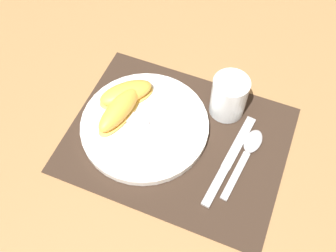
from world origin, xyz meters
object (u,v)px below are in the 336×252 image
(spoon, at_px, (249,150))
(fork, at_px, (150,128))
(juice_glass, at_px, (229,98))
(citrus_wedge_1, at_px, (122,104))
(knife, at_px, (229,162))
(citrus_wedge_2, at_px, (119,110))
(plate, at_px, (144,126))
(citrus_wedge_0, at_px, (126,93))

(spoon, xyz_separation_m, fork, (-0.20, -0.04, 0.01))
(juice_glass, height_order, citrus_wedge_1, juice_glass)
(spoon, bearing_deg, knife, -126.87)
(knife, relative_size, spoon, 1.29)
(citrus_wedge_1, xyz_separation_m, citrus_wedge_2, (0.00, -0.02, 0.00))
(plate, distance_m, citrus_wedge_2, 0.06)
(citrus_wedge_2, bearing_deg, knife, -2.95)
(spoon, distance_m, fork, 0.20)
(plate, bearing_deg, juice_glass, 37.55)
(juice_glass, distance_m, knife, 0.13)
(juice_glass, xyz_separation_m, citrus_wedge_2, (-0.20, -0.11, -0.01))
(citrus_wedge_0, relative_size, citrus_wedge_2, 0.91)
(fork, xyz_separation_m, citrus_wedge_1, (-0.07, 0.02, 0.01))
(citrus_wedge_1, bearing_deg, knife, -6.72)
(fork, height_order, citrus_wedge_2, citrus_wedge_2)
(citrus_wedge_0, distance_m, citrus_wedge_2, 0.05)
(juice_glass, bearing_deg, citrus_wedge_0, -163.27)
(spoon, bearing_deg, plate, -172.37)
(citrus_wedge_0, bearing_deg, plate, -37.87)
(knife, relative_size, fork, 1.15)
(citrus_wedge_2, bearing_deg, citrus_wedge_0, 97.92)
(citrus_wedge_0, relative_size, citrus_wedge_1, 1.14)
(citrus_wedge_0, height_order, citrus_wedge_1, citrus_wedge_1)
(juice_glass, distance_m, fork, 0.17)
(spoon, relative_size, citrus_wedge_1, 1.58)
(knife, relative_size, citrus_wedge_1, 2.04)
(citrus_wedge_2, bearing_deg, plate, -2.35)
(spoon, xyz_separation_m, citrus_wedge_2, (-0.27, -0.03, 0.03))
(knife, bearing_deg, juice_glass, 109.58)
(knife, xyz_separation_m, citrus_wedge_2, (-0.24, 0.01, 0.03))
(spoon, height_order, citrus_wedge_2, citrus_wedge_2)
(plate, relative_size, fork, 1.36)
(citrus_wedge_0, height_order, citrus_wedge_2, citrus_wedge_2)
(knife, relative_size, citrus_wedge_0, 1.79)
(plate, relative_size, knife, 1.19)
(plate, height_order, knife, plate)
(citrus_wedge_1, bearing_deg, juice_glass, 24.61)
(spoon, bearing_deg, fork, -169.99)
(knife, bearing_deg, citrus_wedge_1, 173.28)
(spoon, relative_size, fork, 0.89)
(fork, bearing_deg, citrus_wedge_2, 173.14)
(juice_glass, xyz_separation_m, spoon, (0.07, -0.08, -0.04))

